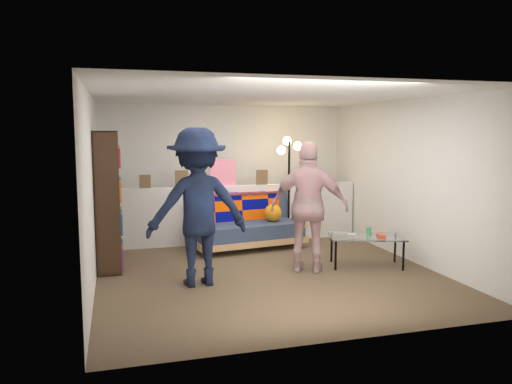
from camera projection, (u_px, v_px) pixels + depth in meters
The scene contains 10 objects.
ground at pixel (264, 269), 7.00m from camera, with size 5.00×5.00×0.00m, color brown.
room_shell at pixel (255, 149), 7.25m from camera, with size 4.60×5.05×2.45m.
half_wall_ledge at pixel (234, 214), 8.66m from camera, with size 4.45×0.15×1.00m, color silver.
ledge_decor at pixel (221, 176), 8.50m from camera, with size 2.97×0.02×0.45m.
futon_sofa at pixel (247, 226), 8.29m from camera, with size 1.95×1.13×0.79m.
bookshelf at pixel (108, 205), 7.00m from camera, with size 0.32×0.97×1.94m.
coffee_table at pixel (367, 238), 7.14m from camera, with size 1.17×0.86×0.54m.
floor_lamp at pixel (289, 168), 8.64m from camera, with size 0.42×0.34×1.83m.
person_left at pixel (197, 207), 6.23m from camera, with size 1.28×0.73×1.98m, color black.
person_right at pixel (309, 207), 6.81m from camera, with size 1.05×0.44×1.80m, color pink.
Camera 1 is at (-1.96, -6.53, 1.93)m, focal length 35.00 mm.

